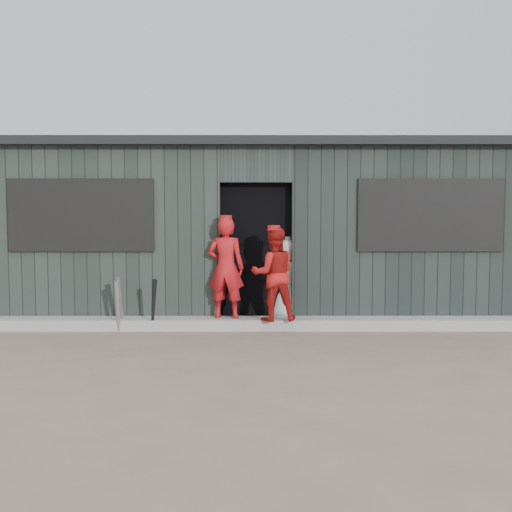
{
  "coord_description": "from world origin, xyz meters",
  "views": [
    {
      "loc": [
        -0.02,
        -5.85,
        1.54
      ],
      "look_at": [
        0.0,
        1.8,
        1.0
      ],
      "focal_mm": 40.0,
      "sensor_mm": 36.0,
      "label": 1
    }
  ],
  "objects_px": {
    "bat_left": "(118,306)",
    "player_grey_back": "(287,281)",
    "bat_mid": "(120,303)",
    "player_red_right": "(274,274)",
    "player_red_left": "(226,268)",
    "dugout": "(256,231)",
    "bat_right": "(153,305)"
  },
  "relations": [
    {
      "from": "bat_mid",
      "to": "player_red_right",
      "type": "relative_size",
      "value": 0.61
    },
    {
      "from": "bat_mid",
      "to": "player_grey_back",
      "type": "height_order",
      "value": "player_grey_back"
    },
    {
      "from": "bat_mid",
      "to": "player_red_right",
      "type": "xyz_separation_m",
      "value": [
        2.04,
        -0.03,
        0.4
      ]
    },
    {
      "from": "bat_right",
      "to": "player_grey_back",
      "type": "height_order",
      "value": "player_grey_back"
    },
    {
      "from": "player_grey_back",
      "to": "bat_right",
      "type": "bearing_deg",
      "value": 17.98
    },
    {
      "from": "bat_left",
      "to": "player_red_right",
      "type": "distance_m",
      "value": 2.1
    },
    {
      "from": "bat_left",
      "to": "player_grey_back",
      "type": "xyz_separation_m",
      "value": [
        2.27,
        0.65,
        0.26
      ]
    },
    {
      "from": "bat_left",
      "to": "player_red_right",
      "type": "height_order",
      "value": "player_red_right"
    },
    {
      "from": "bat_mid",
      "to": "dugout",
      "type": "bearing_deg",
      "value": 45.09
    },
    {
      "from": "bat_left",
      "to": "player_grey_back",
      "type": "height_order",
      "value": "player_grey_back"
    },
    {
      "from": "bat_mid",
      "to": "dugout",
      "type": "distance_m",
      "value": 2.72
    },
    {
      "from": "player_grey_back",
      "to": "player_red_right",
      "type": "bearing_deg",
      "value": 68.49
    },
    {
      "from": "player_red_right",
      "to": "player_grey_back",
      "type": "height_order",
      "value": "player_red_right"
    },
    {
      "from": "bat_right",
      "to": "player_red_left",
      "type": "distance_m",
      "value": 1.09
    },
    {
      "from": "bat_mid",
      "to": "player_red_right",
      "type": "distance_m",
      "value": 2.08
    },
    {
      "from": "bat_mid",
      "to": "player_red_left",
      "type": "height_order",
      "value": "player_red_left"
    },
    {
      "from": "player_red_left",
      "to": "player_grey_back",
      "type": "distance_m",
      "value": 0.96
    },
    {
      "from": "player_red_left",
      "to": "player_grey_back",
      "type": "bearing_deg",
      "value": -147.55
    },
    {
      "from": "bat_right",
      "to": "dugout",
      "type": "height_order",
      "value": "dugout"
    },
    {
      "from": "bat_left",
      "to": "player_red_left",
      "type": "bearing_deg",
      "value": 11.03
    },
    {
      "from": "bat_right",
      "to": "bat_mid",
      "type": "bearing_deg",
      "value": 168.7
    },
    {
      "from": "bat_right",
      "to": "player_red_right",
      "type": "xyz_separation_m",
      "value": [
        1.59,
        0.06,
        0.41
      ]
    },
    {
      "from": "bat_right",
      "to": "player_grey_back",
      "type": "distance_m",
      "value": 1.92
    },
    {
      "from": "player_red_left",
      "to": "dugout",
      "type": "height_order",
      "value": "dugout"
    },
    {
      "from": "bat_mid",
      "to": "bat_right",
      "type": "relative_size",
      "value": 1.03
    },
    {
      "from": "player_grey_back",
      "to": "dugout",
      "type": "relative_size",
      "value": 0.15
    },
    {
      "from": "bat_mid",
      "to": "bat_right",
      "type": "bearing_deg",
      "value": -11.3
    },
    {
      "from": "bat_mid",
      "to": "player_grey_back",
      "type": "bearing_deg",
      "value": 13.43
    },
    {
      "from": "bat_mid",
      "to": "dugout",
      "type": "height_order",
      "value": "dugout"
    },
    {
      "from": "bat_mid",
      "to": "player_grey_back",
      "type": "xyz_separation_m",
      "value": [
        2.26,
        0.54,
        0.24
      ]
    },
    {
      "from": "bat_mid",
      "to": "player_red_right",
      "type": "bearing_deg",
      "value": -0.97
    },
    {
      "from": "bat_left",
      "to": "bat_right",
      "type": "height_order",
      "value": "bat_right"
    }
  ]
}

